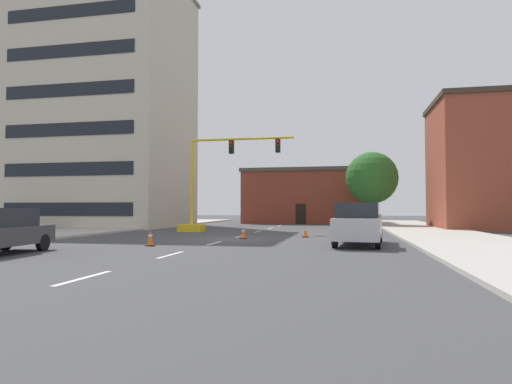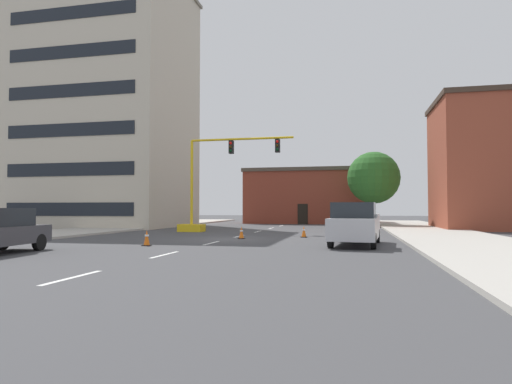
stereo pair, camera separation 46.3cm
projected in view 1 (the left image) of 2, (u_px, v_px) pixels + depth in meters
The scene contains 19 objects.
ground_plane at pixel (230, 239), 24.54m from camera, with size 160.00×160.00×0.00m, color #424244.
sidewalk_left at pixel (106, 229), 34.84m from camera, with size 6.00×56.00×0.14m, color #B2ADA3.
sidewalk_right at pixel (434, 232), 29.92m from camera, with size 6.00×56.00×0.14m, color #B2ADA3.
lane_stripe_seg_0 at pixel (84, 278), 10.84m from camera, with size 0.16×2.40×0.01m, color silver.
lane_stripe_seg_1 at pixel (171, 255), 16.22m from camera, with size 0.16×2.40×0.01m, color silver.
lane_stripe_seg_2 at pixel (214, 243), 21.61m from camera, with size 0.16×2.40×0.01m, color silver.
lane_stripe_seg_3 at pixel (240, 236), 26.99m from camera, with size 0.16×2.40×0.01m, color silver.
lane_stripe_seg_4 at pixel (258, 232), 32.38m from camera, with size 0.16×2.40×0.01m, color silver.
lane_stripe_seg_5 at pixel (270, 228), 37.76m from camera, with size 0.16×2.40×0.01m, color silver.
lane_stripe_seg_6 at pixel (280, 226), 43.15m from camera, with size 0.16×2.40×0.01m, color silver.
building_tall_left at pixel (106, 104), 41.85m from camera, with size 14.79×12.05×23.32m.
building_brick_center at pixel (305, 196), 51.86m from camera, with size 13.70×9.49×6.21m.
building_row_right at pixel (503, 164), 35.90m from camera, with size 10.87×8.76×10.75m.
traffic_signal_gantry at pixel (205, 202), 32.09m from camera, with size 8.50×1.20×6.83m.
tree_right_far at pixel (372, 178), 42.59m from camera, with size 5.04×5.04×7.21m.
pickup_truck_silver at pixel (359, 224), 20.44m from camera, with size 2.51×5.57×1.99m.
traffic_cone_roadside_a at pixel (243, 233), 24.76m from camera, with size 0.36×0.36×0.71m.
traffic_cone_roadside_b at pixel (150, 238), 20.04m from camera, with size 0.36×0.36×0.74m.
traffic_cone_roadside_c at pixel (305, 232), 25.97m from camera, with size 0.36×0.36×0.70m.
Camera 1 is at (6.36, -23.83, 1.73)m, focal length 30.73 mm.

